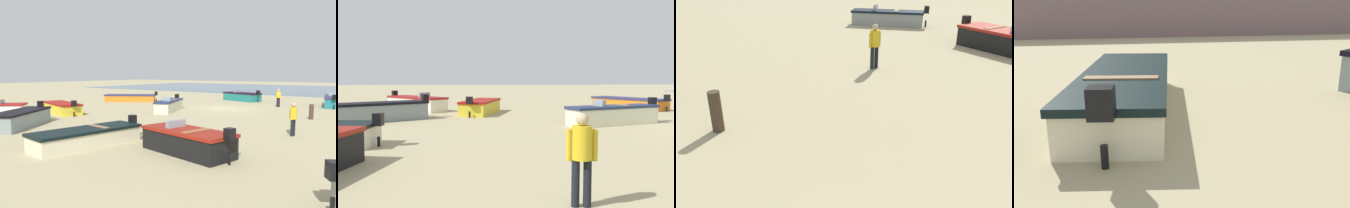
% 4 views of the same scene
% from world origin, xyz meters
% --- Properties ---
extents(ground_plane, '(160.00, 160.00, 0.00)m').
position_xyz_m(ground_plane, '(0.00, 0.00, 0.00)').
color(ground_plane, tan).
extents(tidal_water, '(80.00, 36.00, 0.06)m').
position_xyz_m(tidal_water, '(0.00, -36.00, 0.03)').
color(tidal_water, slate).
rests_on(tidal_water, ground).
extents(boat_black_0, '(4.14, 2.38, 1.24)m').
position_xyz_m(boat_black_0, '(-5.60, 14.42, 0.48)').
color(boat_black_0, black).
rests_on(boat_black_0, ground).
extents(boat_cream_2, '(2.67, 4.82, 1.20)m').
position_xyz_m(boat_cream_2, '(2.78, 3.96, 0.45)').
color(boat_cream_2, beige).
rests_on(boat_cream_2, ground).
extents(boat_orange_4, '(5.27, 4.15, 1.07)m').
position_xyz_m(boat_orange_4, '(10.89, -0.24, 0.38)').
color(boat_orange_4, orange).
rests_on(boat_orange_4, ground).
extents(boat_teal_5, '(4.48, 2.96, 1.23)m').
position_xyz_m(boat_teal_5, '(1.71, -7.97, 0.47)').
color(boat_teal_5, '#1D736E').
rests_on(boat_teal_5, ground).
extents(boat_yellow_6, '(4.77, 2.67, 1.13)m').
position_xyz_m(boat_yellow_6, '(8.40, 9.92, 0.41)').
color(boat_yellow_6, gold).
rests_on(boat_yellow_6, ground).
extents(boat_teal_7, '(2.34, 5.62, 1.24)m').
position_xyz_m(boat_teal_7, '(-7.27, -7.57, 0.47)').
color(boat_teal_7, '#1D6F78').
rests_on(boat_teal_7, ground).
extents(boat_grey_8, '(3.75, 4.69, 1.26)m').
position_xyz_m(boat_grey_8, '(5.13, 14.97, 0.48)').
color(boat_grey_8, gray).
rests_on(boat_grey_8, ground).
extents(boat_cream_10, '(2.17, 5.01, 1.07)m').
position_xyz_m(boat_cream_10, '(-1.57, 15.82, 0.38)').
color(boat_cream_10, beige).
rests_on(boat_cream_10, ground).
extents(mooring_post_near_water, '(0.28, 0.28, 0.99)m').
position_xyz_m(mooring_post_near_water, '(-7.43, 2.21, 0.49)').
color(mooring_post_near_water, '#403125').
rests_on(mooring_post_near_water, ground).
extents(beach_walker_foreground, '(0.39, 0.54, 1.62)m').
position_xyz_m(beach_walker_foreground, '(-7.93, 8.60, 0.95)').
color(beach_walker_foreground, black).
rests_on(beach_walker_foreground, ground).
extents(beach_walker_distant, '(0.51, 0.46, 1.62)m').
position_xyz_m(beach_walker_distant, '(-3.36, -4.11, 0.95)').
color(beach_walker_distant, black).
rests_on(beach_walker_distant, ground).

